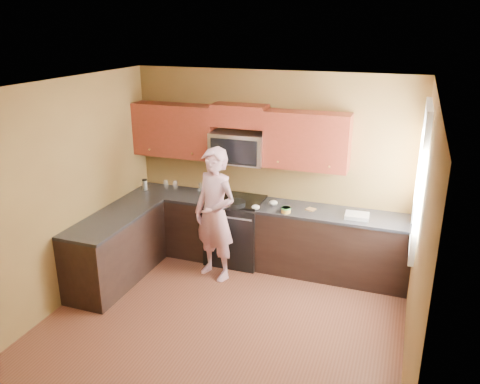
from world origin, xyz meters
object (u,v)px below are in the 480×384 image
at_px(woman, 215,215).
at_px(frying_pan, 235,206).
at_px(stove, 236,230).
at_px(microwave, 239,162).
at_px(travel_mug, 145,190).
at_px(butter_tub, 286,212).

xyz_separation_m(woman, frying_pan, (0.18, 0.27, 0.05)).
distance_m(stove, frying_pan, 0.55).
bearing_deg(stove, woman, -100.37).
bearing_deg(microwave, stove, -90.00).
bearing_deg(frying_pan, microwave, 114.31).
bearing_deg(woman, travel_mug, 179.88).
bearing_deg(frying_pan, stove, 119.95).
distance_m(woman, travel_mug, 1.44).
distance_m(frying_pan, butter_tub, 0.70).
distance_m(stove, travel_mug, 1.51).
distance_m(stove, butter_tub, 0.92).
bearing_deg(stove, frying_pan, -72.18).
bearing_deg(butter_tub, frying_pan, -174.51).
xyz_separation_m(butter_tub, travel_mug, (-2.22, 0.17, -0.00)).
distance_m(butter_tub, travel_mug, 2.23).
bearing_deg(stove, butter_tub, -13.59).
height_order(microwave, butter_tub, microwave).
bearing_deg(travel_mug, frying_pan, -8.92).
bearing_deg(frying_pan, woman, -111.26).
xyz_separation_m(woman, butter_tub, (0.87, 0.34, 0.02)).
xyz_separation_m(frying_pan, butter_tub, (0.70, 0.07, -0.03)).
relative_size(stove, travel_mug, 5.79).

